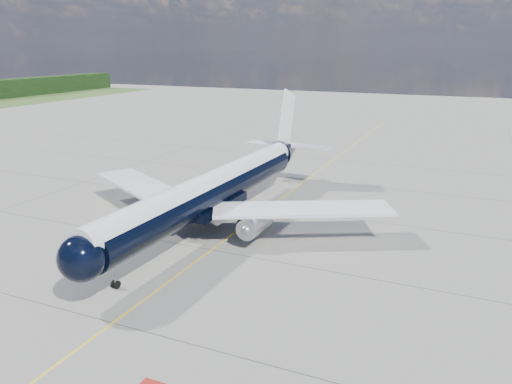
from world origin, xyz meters
TOP-DOWN VIEW (x-y plane):
  - ground at (0.00, 30.00)m, footprint 320.00×320.00m
  - taxiway_centerline at (0.00, 25.00)m, footprint 0.16×160.00m
  - main_airliner at (-3.04, 16.90)m, footprint 39.16×47.60m

SIDE VIEW (x-z plane):
  - ground at x=0.00m, z-range 0.00..0.00m
  - taxiway_centerline at x=0.00m, z-range 0.00..0.01m
  - main_airliner at x=-3.04m, z-range -2.61..11.16m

